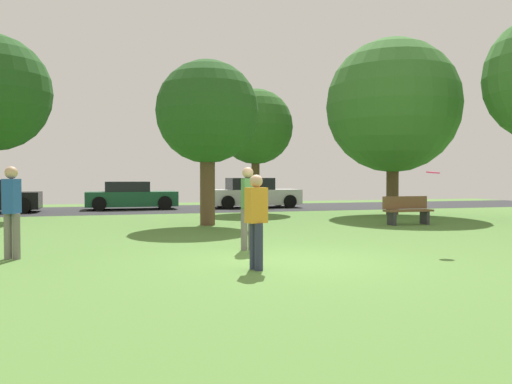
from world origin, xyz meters
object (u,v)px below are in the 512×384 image
maple_tree_far (393,106)px  parked_car_white (253,194)px  parked_car_green (131,196)px  frisbee_disc (433,172)px  person_bystander (12,208)px  oak_tree_center (256,127)px  person_walking (248,204)px  maple_tree_near (207,113)px  person_catcher (256,218)px  park_bench (407,210)px

maple_tree_far → parked_car_white: maple_tree_far is taller
parked_car_green → maple_tree_far: bearing=-33.8°
frisbee_disc → parked_car_white: frisbee_disc is taller
person_bystander → parked_car_white: person_bystander is taller
oak_tree_center → parked_car_green: oak_tree_center is taller
person_bystander → parked_car_green: bearing=7.4°
person_walking → parked_car_white: bearing=-15.4°
maple_tree_near → person_catcher: bearing=-95.7°
parked_car_white → person_walking: bearing=-106.7°
oak_tree_center → park_bench: oak_tree_center is taller
oak_tree_center → person_catcher: size_ratio=3.39×
parked_car_green → parked_car_white: size_ratio=0.93×
person_walking → park_bench: size_ratio=1.08×
maple_tree_near → frisbee_disc: 8.01m
parked_car_green → parked_car_white: parked_car_white is taller
person_bystander → park_bench: (10.98, 4.07, -0.49)m
maple_tree_far → parked_car_green: size_ratio=1.69×
oak_tree_center → person_catcher: bearing=-106.5°
maple_tree_far → maple_tree_near: bearing=-163.9°
person_catcher → parked_car_green: (-1.07, 17.01, -0.25)m
person_catcher → frisbee_disc: size_ratio=4.16×
oak_tree_center → parked_car_white: 4.55m
oak_tree_center → person_bystander: size_ratio=3.08×
person_catcher → park_bench: 9.49m
maple_tree_near → maple_tree_far: bearing=16.1°
person_walking → parked_car_green: bearing=7.4°
oak_tree_center → park_bench: size_ratio=3.31×
maple_tree_near → park_bench: maple_tree_near is taller
oak_tree_center → parked_car_white: size_ratio=1.19×
maple_tree_near → person_catcher: (-0.81, -8.08, -2.68)m
parked_car_white → park_bench: parked_car_white is taller
person_catcher → parked_car_green: bearing=79.5°
park_bench → frisbee_disc: bearing=61.9°
person_catcher → frisbee_disc: 4.27m
parked_car_green → park_bench: (8.04, -10.58, -0.14)m
maple_tree_near → oak_tree_center: bearing=59.2°
frisbee_disc → parked_car_green: bearing=107.8°
person_bystander → park_bench: bearing=-50.9°
person_walking → frisbee_disc: (3.58, -1.25, 0.66)m
maple_tree_far → oak_tree_center: 5.75m
parked_car_white → frisbee_disc: bearing=-92.8°
frisbee_disc → maple_tree_far: bearing=63.1°
maple_tree_near → parked_car_green: maple_tree_near is taller
maple_tree_far → frisbee_disc: 10.86m
frisbee_disc → maple_tree_near: bearing=114.8°
parked_car_green → parked_car_white: bearing=-2.8°
person_catcher → person_bystander: (-4.02, 2.36, 0.10)m
frisbee_disc → parked_car_white: size_ratio=0.08×
oak_tree_center → maple_tree_far: bearing=-31.9°
person_walking → maple_tree_far: bearing=-44.4°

